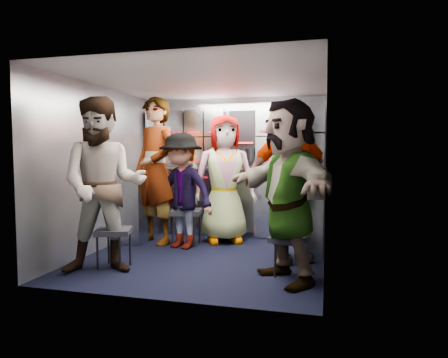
% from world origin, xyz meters
% --- Properties ---
extents(floor, '(3.00, 3.00, 0.00)m').
position_xyz_m(floor, '(0.00, 0.00, 0.00)').
color(floor, black).
rests_on(floor, ground).
extents(wall_back, '(2.80, 0.04, 2.10)m').
position_xyz_m(wall_back, '(0.00, 1.50, 1.05)').
color(wall_back, gray).
rests_on(wall_back, ground).
extents(wall_left, '(0.04, 3.00, 2.10)m').
position_xyz_m(wall_left, '(-1.40, 0.00, 1.05)').
color(wall_left, gray).
rests_on(wall_left, ground).
extents(wall_right, '(0.04, 3.00, 2.10)m').
position_xyz_m(wall_right, '(1.40, 0.00, 1.05)').
color(wall_right, gray).
rests_on(wall_right, ground).
extents(ceiling, '(2.80, 3.00, 0.02)m').
position_xyz_m(ceiling, '(0.00, 0.00, 2.10)').
color(ceiling, silver).
rests_on(ceiling, wall_back).
extents(cart_bank_back, '(2.68, 0.38, 0.99)m').
position_xyz_m(cart_bank_back, '(0.00, 1.29, 0.49)').
color(cart_bank_back, gray).
rests_on(cart_bank_back, ground).
extents(cart_bank_left, '(0.38, 0.76, 0.99)m').
position_xyz_m(cart_bank_left, '(-1.19, 0.56, 0.49)').
color(cart_bank_left, gray).
rests_on(cart_bank_left, ground).
extents(counter, '(2.68, 0.42, 0.03)m').
position_xyz_m(counter, '(0.00, 1.29, 1.01)').
color(counter, silver).
rests_on(counter, cart_bank_back).
extents(locker_bank_back, '(2.68, 0.28, 0.82)m').
position_xyz_m(locker_bank_back, '(0.00, 1.35, 1.49)').
color(locker_bank_back, gray).
rests_on(locker_bank_back, wall_back).
extents(locker_bank_right, '(0.28, 1.00, 0.82)m').
position_xyz_m(locker_bank_right, '(1.25, 0.70, 1.49)').
color(locker_bank_right, gray).
rests_on(locker_bank_right, wall_right).
extents(right_cabinet, '(0.28, 1.20, 1.00)m').
position_xyz_m(right_cabinet, '(1.25, 0.60, 0.50)').
color(right_cabinet, gray).
rests_on(right_cabinet, ground).
extents(coffee_niche, '(0.46, 0.16, 0.84)m').
position_xyz_m(coffee_niche, '(0.18, 1.41, 1.47)').
color(coffee_niche, black).
rests_on(coffee_niche, wall_back).
extents(red_latch_strip, '(2.60, 0.02, 0.03)m').
position_xyz_m(red_latch_strip, '(0.00, 1.09, 0.88)').
color(red_latch_strip, '#B20B1C').
rests_on(red_latch_strip, cart_bank_back).
extents(jump_seat_near_left, '(0.45, 0.44, 0.43)m').
position_xyz_m(jump_seat_near_left, '(-0.83, -0.72, 0.38)').
color(jump_seat_near_left, black).
rests_on(jump_seat_near_left, ground).
extents(jump_seat_mid_left, '(0.47, 0.46, 0.48)m').
position_xyz_m(jump_seat_mid_left, '(-0.43, 0.49, 0.42)').
color(jump_seat_mid_left, black).
rests_on(jump_seat_mid_left, ground).
extents(jump_seat_center, '(0.40, 0.38, 0.45)m').
position_xyz_m(jump_seat_center, '(0.04, 0.96, 0.40)').
color(jump_seat_center, black).
rests_on(jump_seat_center, ground).
extents(jump_seat_mid_right, '(0.51, 0.50, 0.47)m').
position_xyz_m(jump_seat_mid_right, '(1.01, 0.20, 0.42)').
color(jump_seat_mid_right, black).
rests_on(jump_seat_mid_right, ground).
extents(jump_seat_near_right, '(0.42, 0.40, 0.40)m').
position_xyz_m(jump_seat_near_right, '(1.05, -0.54, 0.35)').
color(jump_seat_near_right, black).
rests_on(jump_seat_near_right, ground).
extents(attendant_standing, '(0.87, 0.75, 2.02)m').
position_xyz_m(attendant_standing, '(-0.86, 0.48, 1.01)').
color(attendant_standing, black).
rests_on(attendant_standing, ground).
extents(attendant_arc_a, '(1.09, 0.98, 1.84)m').
position_xyz_m(attendant_arc_a, '(-0.83, -0.90, 0.92)').
color(attendant_arc_a, black).
rests_on(attendant_arc_a, ground).
extents(attendant_arc_b, '(1.10, 0.82, 1.51)m').
position_xyz_m(attendant_arc_b, '(-0.43, 0.31, 0.76)').
color(attendant_arc_b, black).
rests_on(attendant_arc_b, ground).
extents(attendant_arc_c, '(1.02, 0.87, 1.78)m').
position_xyz_m(attendant_arc_c, '(0.04, 0.78, 0.89)').
color(attendant_arc_c, black).
rests_on(attendant_arc_c, ground).
extents(attendant_arc_d, '(1.17, 0.97, 1.87)m').
position_xyz_m(attendant_arc_d, '(1.01, 0.02, 0.94)').
color(attendant_arc_d, black).
rests_on(attendant_arc_d, ground).
extents(attendant_arc_e, '(1.41, 1.64, 1.78)m').
position_xyz_m(attendant_arc_e, '(1.05, -0.72, 0.89)').
color(attendant_arc_e, black).
rests_on(attendant_arc_e, ground).
extents(bottle_left, '(0.06, 0.06, 0.26)m').
position_xyz_m(bottle_left, '(-0.55, 1.24, 1.16)').
color(bottle_left, white).
rests_on(bottle_left, counter).
extents(bottle_mid, '(0.07, 0.07, 0.22)m').
position_xyz_m(bottle_mid, '(0.01, 1.24, 1.14)').
color(bottle_mid, white).
rests_on(bottle_mid, counter).
extents(bottle_right, '(0.06, 0.06, 0.25)m').
position_xyz_m(bottle_right, '(0.97, 1.24, 1.15)').
color(bottle_right, white).
rests_on(bottle_right, counter).
extents(cup_left, '(0.08, 0.08, 0.11)m').
position_xyz_m(cup_left, '(-0.78, 1.23, 1.08)').
color(cup_left, '#CCB68F').
rests_on(cup_left, counter).
extents(cup_right, '(0.07, 0.07, 0.09)m').
position_xyz_m(cup_right, '(1.10, 1.23, 1.08)').
color(cup_right, '#CCB68F').
rests_on(cup_right, counter).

